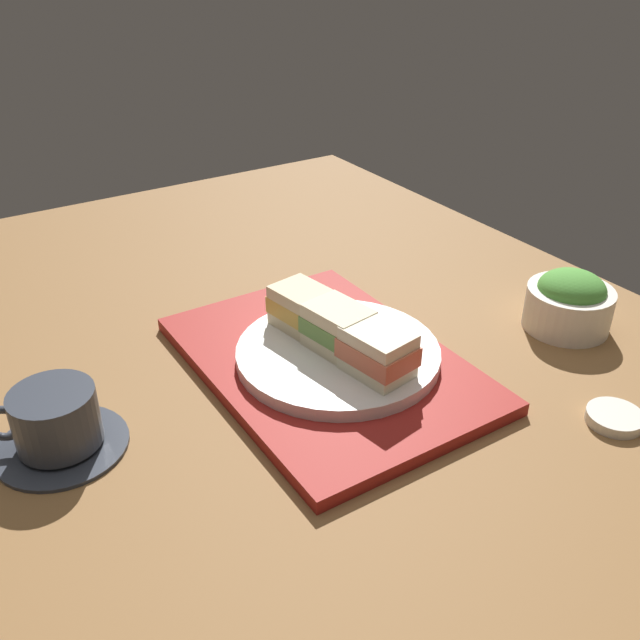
% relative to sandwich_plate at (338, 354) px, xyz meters
% --- Properties ---
extents(ground_plane, '(1.40, 1.00, 0.03)m').
position_rel_sandwich_plate_xyz_m(ground_plane, '(0.01, 0.04, -0.04)').
color(ground_plane, brown).
extents(serving_tray, '(0.38, 0.27, 0.02)m').
position_rel_sandwich_plate_xyz_m(serving_tray, '(0.01, 0.01, -0.02)').
color(serving_tray, maroon).
rests_on(serving_tray, ground_plane).
extents(sandwich_plate, '(0.24, 0.24, 0.02)m').
position_rel_sandwich_plate_xyz_m(sandwich_plate, '(0.00, 0.00, 0.00)').
color(sandwich_plate, silver).
rests_on(sandwich_plate, serving_tray).
extents(sandwich_near, '(0.08, 0.07, 0.05)m').
position_rel_sandwich_plate_xyz_m(sandwich_near, '(-0.06, -0.01, 0.03)').
color(sandwich_near, '#EFE5C1').
rests_on(sandwich_near, sandwich_plate).
extents(sandwich_middle, '(0.08, 0.07, 0.05)m').
position_rel_sandwich_plate_xyz_m(sandwich_middle, '(0.00, -0.00, 0.03)').
color(sandwich_middle, beige).
rests_on(sandwich_middle, sandwich_plate).
extents(sandwich_far, '(0.08, 0.07, 0.05)m').
position_rel_sandwich_plate_xyz_m(sandwich_far, '(0.06, 0.01, 0.03)').
color(sandwich_far, beige).
rests_on(sandwich_far, sandwich_plate).
extents(salad_bowl, '(0.11, 0.11, 0.08)m').
position_rel_sandwich_plate_xyz_m(salad_bowl, '(-0.07, -0.30, 0.01)').
color(salad_bowl, silver).
rests_on(salad_bowl, ground_plane).
extents(coffee_cup, '(0.13, 0.13, 0.07)m').
position_rel_sandwich_plate_xyz_m(coffee_cup, '(0.04, 0.31, 0.01)').
color(coffee_cup, '#333842').
rests_on(coffee_cup, ground_plane).
extents(small_sauce_dish, '(0.06, 0.06, 0.01)m').
position_rel_sandwich_plate_xyz_m(small_sauce_dish, '(-0.24, -0.19, -0.02)').
color(small_sauce_dish, silver).
rests_on(small_sauce_dish, ground_plane).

